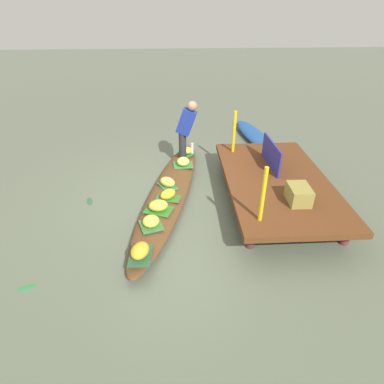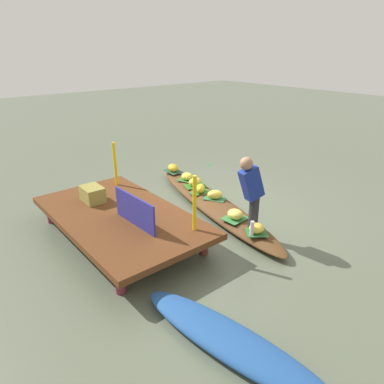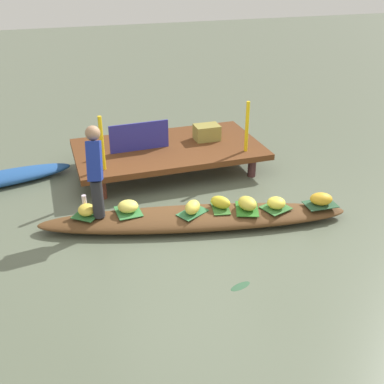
# 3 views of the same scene
# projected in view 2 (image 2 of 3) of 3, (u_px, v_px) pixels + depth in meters

# --- Properties ---
(canal_water) EXTENTS (40.00, 40.00, 0.00)m
(canal_water) POSITION_uv_depth(u_px,v_px,m) (212.00, 208.00, 6.93)
(canal_water) COLOR #58614D
(canal_water) RESTS_ON ground
(dock_platform) EXTENTS (3.20, 1.80, 0.43)m
(dock_platform) POSITION_uv_depth(u_px,v_px,m) (120.00, 217.00, 5.76)
(dock_platform) COLOR #5A3117
(dock_platform) RESTS_ON ground
(vendor_boat) EXTENTS (4.40, 1.62, 0.21)m
(vendor_boat) POSITION_uv_depth(u_px,v_px,m) (212.00, 203.00, 6.89)
(vendor_boat) COLOR #57371C
(vendor_boat) RESTS_ON ground
(moored_boat) EXTENTS (2.43, 0.91, 0.20)m
(moored_boat) POSITION_uv_depth(u_px,v_px,m) (230.00, 341.00, 3.68)
(moored_boat) COLOR #224E92
(moored_boat) RESTS_ON ground
(leaf_mat_0) EXTENTS (0.35, 0.42, 0.01)m
(leaf_mat_0) POSITION_uv_depth(u_px,v_px,m) (235.00, 218.00, 6.05)
(leaf_mat_0) COLOR #367C3C
(leaf_mat_0) RESTS_ON vendor_boat
(banana_bunch_0) EXTENTS (0.33, 0.31, 0.16)m
(banana_bunch_0) POSITION_uv_depth(u_px,v_px,m) (235.00, 214.00, 6.02)
(banana_bunch_0) COLOR #EEDE59
(banana_bunch_0) RESTS_ON vendor_boat
(leaf_mat_1) EXTENTS (0.46, 0.46, 0.01)m
(leaf_mat_1) POSITION_uv_depth(u_px,v_px,m) (256.00, 232.00, 5.59)
(leaf_mat_1) COLOR #2D6A33
(leaf_mat_1) RESTS_ON vendor_boat
(banana_bunch_1) EXTENTS (0.23, 0.26, 0.15)m
(banana_bunch_1) POSITION_uv_depth(u_px,v_px,m) (257.00, 228.00, 5.57)
(banana_bunch_1) COLOR yellow
(banana_bunch_1) RESTS_ON vendor_boat
(leaf_mat_2) EXTENTS (0.44, 0.52, 0.01)m
(leaf_mat_2) POSITION_uv_depth(u_px,v_px,m) (195.00, 186.00, 7.46)
(leaf_mat_2) COLOR #2D7222
(leaf_mat_2) RESTS_ON vendor_boat
(banana_bunch_2) EXTENTS (0.28, 0.34, 0.18)m
(banana_bunch_2) POSITION_uv_depth(u_px,v_px,m) (195.00, 182.00, 7.42)
(banana_bunch_2) COLOR gold
(banana_bunch_2) RESTS_ON vendor_boat
(leaf_mat_3) EXTENTS (0.32, 0.46, 0.01)m
(leaf_mat_3) POSITION_uv_depth(u_px,v_px,m) (200.00, 192.00, 7.12)
(leaf_mat_3) COLOR #346A28
(leaf_mat_3) RESTS_ON vendor_boat
(banana_bunch_3) EXTENTS (0.33, 0.35, 0.17)m
(banana_bunch_3) POSITION_uv_depth(u_px,v_px,m) (200.00, 188.00, 7.09)
(banana_bunch_3) COLOR gold
(banana_bunch_3) RESTS_ON vendor_boat
(leaf_mat_4) EXTENTS (0.46, 0.32, 0.01)m
(leaf_mat_4) POSITION_uv_depth(u_px,v_px,m) (173.00, 171.00, 8.33)
(leaf_mat_4) COLOR #295235
(leaf_mat_4) RESTS_ON vendor_boat
(banana_bunch_4) EXTENTS (0.38, 0.32, 0.18)m
(banana_bunch_4) POSITION_uv_depth(u_px,v_px,m) (173.00, 168.00, 8.30)
(banana_bunch_4) COLOR gold
(banana_bunch_4) RESTS_ON vendor_boat
(leaf_mat_5) EXTENTS (0.49, 0.42, 0.01)m
(leaf_mat_5) POSITION_uv_depth(u_px,v_px,m) (215.00, 199.00, 6.83)
(leaf_mat_5) COLOR #31703F
(leaf_mat_5) RESTS_ON vendor_boat
(banana_bunch_5) EXTENTS (0.34, 0.36, 0.18)m
(banana_bunch_5) POSITION_uv_depth(u_px,v_px,m) (215.00, 195.00, 6.80)
(banana_bunch_5) COLOR #F1DB4D
(banana_bunch_5) RESTS_ON vendor_boat
(leaf_mat_6) EXTENTS (0.44, 0.42, 0.01)m
(leaf_mat_6) POSITION_uv_depth(u_px,v_px,m) (187.00, 180.00, 7.80)
(leaf_mat_6) COLOR #367033
(leaf_mat_6) RESTS_ON vendor_boat
(banana_bunch_6) EXTENTS (0.34, 0.33, 0.16)m
(banana_bunch_6) POSITION_uv_depth(u_px,v_px,m) (187.00, 176.00, 7.77)
(banana_bunch_6) COLOR yellow
(banana_bunch_6) RESTS_ON vendor_boat
(vendor_person) EXTENTS (0.27, 0.47, 1.23)m
(vendor_person) POSITION_uv_depth(u_px,v_px,m) (251.00, 189.00, 5.46)
(vendor_person) COLOR #28282D
(vendor_person) RESTS_ON vendor_boat
(water_bottle) EXTENTS (0.06, 0.06, 0.24)m
(water_bottle) POSITION_uv_depth(u_px,v_px,m) (252.00, 228.00, 5.47)
(water_bottle) COLOR silver
(water_bottle) RESTS_ON vendor_boat
(market_banner) EXTENTS (1.02, 0.07, 0.48)m
(market_banner) POSITION_uv_depth(u_px,v_px,m) (135.00, 211.00, 5.29)
(market_banner) COLOR navy
(market_banner) RESTS_ON dock_platform
(railing_post_west) EXTENTS (0.06, 0.06, 0.86)m
(railing_post_west) POSITION_uv_depth(u_px,v_px,m) (195.00, 204.00, 5.07)
(railing_post_west) COLOR yellow
(railing_post_west) RESTS_ON dock_platform
(railing_post_east) EXTENTS (0.06, 0.06, 0.86)m
(railing_post_east) POSITION_uv_depth(u_px,v_px,m) (115.00, 164.00, 6.77)
(railing_post_east) COLOR yellow
(railing_post_east) RESTS_ON dock_platform
(produce_crate) EXTENTS (0.45, 0.33, 0.27)m
(produce_crate) POSITION_uv_depth(u_px,v_px,m) (93.00, 194.00, 6.15)
(produce_crate) COLOR olive
(produce_crate) RESTS_ON dock_platform
(drifting_plant_0) EXTENTS (0.18, 0.27, 0.01)m
(drifting_plant_0) POSITION_uv_depth(u_px,v_px,m) (210.00, 165.00, 9.48)
(drifting_plant_0) COLOR #2F7640
(drifting_plant_0) RESTS_ON ground
(drifting_plant_1) EXTENTS (0.30, 0.18, 0.01)m
(drifting_plant_1) POSITION_uv_depth(u_px,v_px,m) (258.00, 189.00, 7.84)
(drifting_plant_1) COLOR #2F5638
(drifting_plant_1) RESTS_ON ground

